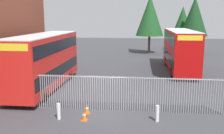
% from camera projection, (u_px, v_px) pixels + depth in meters
% --- Properties ---
extents(ground_plane, '(100.00, 100.00, 0.00)m').
position_uv_depth(ground_plane, '(117.00, 80.00, 24.03)').
color(ground_plane, '#3D3D42').
extents(palisade_fence, '(15.01, 0.14, 2.35)m').
position_uv_depth(palisade_fence, '(101.00, 92.00, 16.02)').
color(palisade_fence, gray).
rests_on(palisade_fence, ground).
extents(double_decker_bus_near_gate, '(2.54, 10.81, 4.42)m').
position_uv_depth(double_decker_bus_near_gate, '(45.00, 59.00, 20.82)').
color(double_decker_bus_near_gate, red).
rests_on(double_decker_bus_near_gate, ground).
extents(double_decker_bus_behind_fence_left, '(2.54, 10.81, 4.42)m').
position_uv_depth(double_decker_bus_behind_fence_left, '(180.00, 49.00, 27.79)').
color(double_decker_bus_behind_fence_left, '#B70C0C').
rests_on(double_decker_bus_behind_fence_left, ground).
extents(bollard_near_left, '(0.20, 0.20, 0.95)m').
position_uv_depth(bollard_near_left, '(59.00, 111.00, 14.67)').
color(bollard_near_left, silver).
rests_on(bollard_near_left, ground).
extents(bollard_center_front, '(0.20, 0.20, 0.95)m').
position_uv_depth(bollard_center_front, '(157.00, 113.00, 14.33)').
color(bollard_center_front, silver).
rests_on(bollard_center_front, ground).
extents(traffic_cone_by_gate, '(0.34, 0.34, 0.59)m').
position_uv_depth(traffic_cone_by_gate, '(87.00, 109.00, 15.57)').
color(traffic_cone_by_gate, orange).
rests_on(traffic_cone_by_gate, ground).
extents(traffic_cone_mid_forecourt, '(0.34, 0.34, 0.59)m').
position_uv_depth(traffic_cone_mid_forecourt, '(84.00, 116.00, 14.50)').
color(traffic_cone_mid_forecourt, orange).
rests_on(traffic_cone_mid_forecourt, ground).
extents(tree_tall_back, '(4.23, 4.23, 8.91)m').
position_uv_depth(tree_tall_back, '(194.00, 17.00, 40.02)').
color(tree_tall_back, '#4C3823').
rests_on(tree_tall_back, ground).
extents(tree_short_side, '(4.41, 4.41, 9.17)m').
position_uv_depth(tree_short_side, '(150.00, 16.00, 40.69)').
color(tree_short_side, '#4C3823').
rests_on(tree_short_side, ground).
extents(tree_mid_row, '(3.56, 3.56, 7.60)m').
position_uv_depth(tree_mid_row, '(183.00, 22.00, 43.42)').
color(tree_mid_row, '#4C3823').
rests_on(tree_mid_row, ground).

